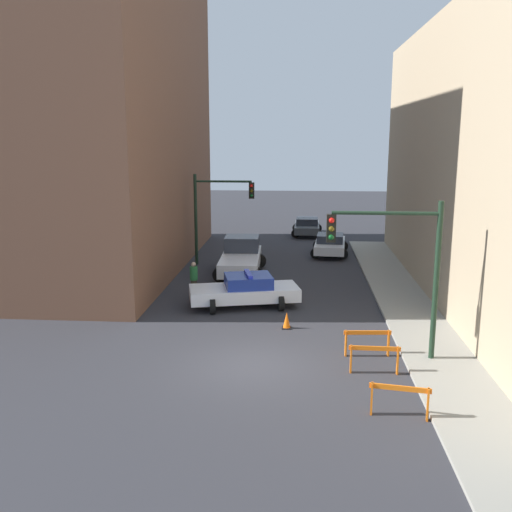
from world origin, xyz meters
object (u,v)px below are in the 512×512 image
(parked_car_near, at_px, (330,244))
(barrier_mid, at_px, (374,355))
(barrier_front, at_px, (400,396))
(traffic_cone, at_px, (287,320))
(traffic_light_far, at_px, (215,206))
(parked_car_mid, at_px, (307,226))
(barrier_back, at_px, (367,339))
(traffic_light_near, at_px, (400,256))
(pedestrian_crossing, at_px, (194,279))
(police_car, at_px, (245,290))
(white_truck, at_px, (241,257))

(parked_car_near, bearing_deg, barrier_mid, -83.80)
(barrier_front, distance_m, barrier_mid, 2.86)
(traffic_cone, bearing_deg, traffic_light_far, 111.96)
(parked_car_mid, relative_size, barrier_back, 2.71)
(traffic_light_near, height_order, parked_car_mid, traffic_light_near)
(pedestrian_crossing, xyz_separation_m, traffic_cone, (4.37, -4.05, -0.54))
(police_car, bearing_deg, traffic_light_far, 3.94)
(white_truck, xyz_separation_m, barrier_mid, (5.49, -12.86, -0.29))
(traffic_light_far, relative_size, police_car, 1.04)
(traffic_light_far, relative_size, barrier_front, 3.28)
(police_car, xyz_separation_m, white_truck, (-0.79, 6.01, 0.18))
(parked_car_mid, distance_m, barrier_back, 24.05)
(pedestrian_crossing, relative_size, traffic_cone, 2.53)
(traffic_light_near, xyz_separation_m, white_truck, (-6.34, 11.72, -2.62))
(barrier_mid, xyz_separation_m, barrier_back, (-0.05, 1.45, 0.00))
(barrier_back, bearing_deg, parked_car_mid, 94.15)
(traffic_light_near, xyz_separation_m, parked_car_mid, (-2.64, 24.30, -2.86))
(traffic_light_near, height_order, parked_car_near, traffic_light_near)
(parked_car_mid, height_order, barrier_front, parked_car_mid)
(barrier_front, xyz_separation_m, barrier_back, (-0.35, 4.29, 0.00))
(traffic_light_far, bearing_deg, traffic_cone, -68.04)
(parked_car_mid, distance_m, traffic_cone, 21.39)
(parked_car_near, xyz_separation_m, traffic_cone, (-2.38, -14.23, -0.36))
(traffic_light_far, relative_size, pedestrian_crossing, 3.13)
(parked_car_near, height_order, barrier_front, parked_car_near)
(police_car, distance_m, barrier_front, 10.91)
(white_truck, bearing_deg, barrier_mid, -68.66)
(traffic_light_near, relative_size, traffic_light_far, 1.00)
(traffic_light_near, bearing_deg, pedestrian_crossing, 139.00)
(barrier_mid, bearing_deg, traffic_cone, 124.72)
(parked_car_mid, height_order, traffic_cone, parked_car_mid)
(police_car, relative_size, white_truck, 0.92)
(white_truck, xyz_separation_m, barrier_back, (5.44, -11.41, -0.29))
(parked_car_near, relative_size, parked_car_mid, 1.02)
(police_car, relative_size, barrier_front, 3.15)
(parked_car_near, distance_m, barrier_mid, 18.31)
(police_car, height_order, barrier_mid, police_car)
(traffic_light_near, xyz_separation_m, barrier_back, (-0.90, 0.31, -2.91))
(white_truck, relative_size, barrier_mid, 3.41)
(traffic_light_far, distance_m, barrier_mid, 16.77)
(white_truck, bearing_deg, barrier_back, -66.30)
(traffic_light_near, bearing_deg, barrier_back, 161.03)
(traffic_light_far, xyz_separation_m, traffic_cone, (4.36, -10.81, -3.08))
(parked_car_near, relative_size, barrier_front, 2.80)
(traffic_light_far, xyz_separation_m, barrier_front, (7.49, -17.73, -2.78))
(traffic_cone, bearing_deg, parked_car_mid, 87.23)
(white_truck, relative_size, parked_car_mid, 1.26)
(traffic_light_far, relative_size, barrier_back, 3.25)
(parked_car_mid, relative_size, barrier_mid, 2.71)
(parked_car_mid, bearing_deg, barrier_front, -84.68)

